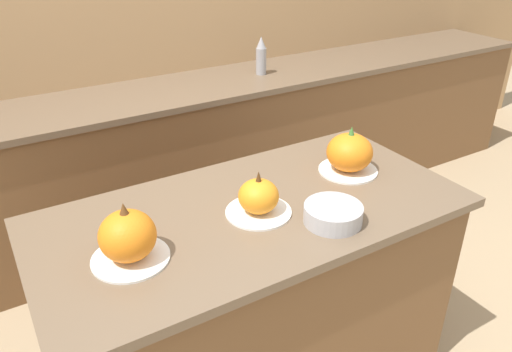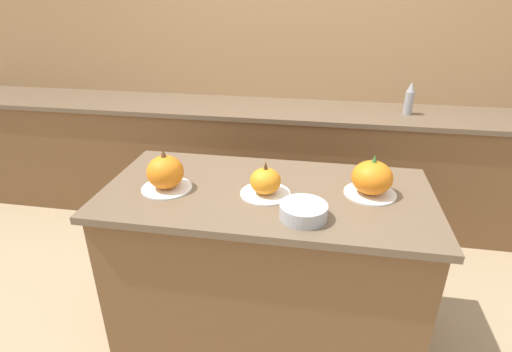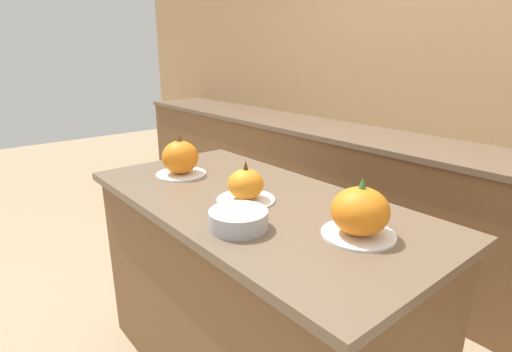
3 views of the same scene
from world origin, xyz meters
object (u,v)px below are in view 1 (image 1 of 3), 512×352
(pumpkin_cake_left, at_px, (128,238))
(bottle_tall, at_px, (261,56))
(pumpkin_cake_center, at_px, (258,199))
(pumpkin_cake_right, at_px, (349,154))
(mixing_bowl, at_px, (333,214))

(pumpkin_cake_left, xyz_separation_m, bottle_tall, (1.31, 1.38, 0.06))
(pumpkin_cake_center, bearing_deg, bottle_tall, 58.19)
(pumpkin_cake_right, distance_m, mixing_bowl, 0.40)
(pumpkin_cake_left, bearing_deg, pumpkin_cake_center, 3.08)
(pumpkin_cake_left, relative_size, pumpkin_cake_right, 1.00)
(pumpkin_cake_left, xyz_separation_m, pumpkin_cake_center, (0.47, 0.03, -0.02))
(pumpkin_cake_right, relative_size, mixing_bowl, 1.19)
(pumpkin_cake_center, relative_size, bottle_tall, 1.00)
(pumpkin_cake_right, relative_size, bottle_tall, 1.02)
(pumpkin_cake_right, height_order, mixing_bowl, pumpkin_cake_right)
(pumpkin_cake_left, relative_size, bottle_tall, 1.02)
(pumpkin_cake_center, xyz_separation_m, bottle_tall, (0.84, 1.36, 0.08))
(pumpkin_cake_right, height_order, bottle_tall, bottle_tall)
(bottle_tall, bearing_deg, pumpkin_cake_center, -121.81)
(pumpkin_cake_right, bearing_deg, pumpkin_cake_left, -173.36)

